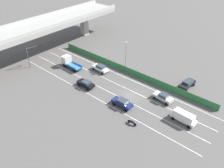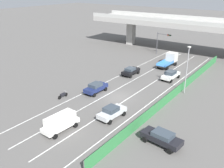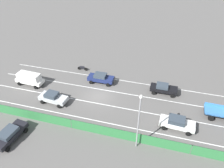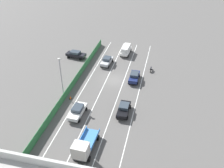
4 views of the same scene
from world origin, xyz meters
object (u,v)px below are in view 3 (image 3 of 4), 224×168
at_px(car_sedan_navy, 101,78).
at_px(street_lamp, 139,118).
at_px(car_hatchback_white, 177,123).
at_px(traffic_cone, 143,136).
at_px(car_van_white, 29,78).
at_px(car_sedan_black, 163,88).
at_px(parked_sedan_dark, 10,134).
at_px(motorcycle, 82,68).
at_px(car_sedan_silver, 53,97).

bearing_deg(car_sedan_navy, street_lamp, 35.46).
xyz_separation_m(car_sedan_navy, street_lamp, (11.62, 8.28, 3.72)).
relative_size(car_hatchback_white, traffic_cone, 6.82).
bearing_deg(car_van_white, car_hatchback_white, 81.68).
xyz_separation_m(car_sedan_black, traffic_cone, (10.04, -1.65, -0.55)).
height_order(car_sedan_black, traffic_cone, car_sedan_black).
bearing_deg(traffic_cone, car_sedan_navy, -139.01).
bearing_deg(parked_sedan_dark, car_van_white, -157.74).
bearing_deg(car_van_white, street_lamp, 68.09).
distance_m(car_sedan_navy, street_lamp, 14.75).
bearing_deg(motorcycle, car_sedan_black, 78.83).
xyz_separation_m(car_sedan_silver, parked_sedan_dark, (7.82, -1.53, -0.00)).
relative_size(car_van_white, motorcycle, 2.44).
bearing_deg(car_sedan_navy, motorcycle, -122.34).
height_order(car_van_white, car_hatchback_white, car_van_white).
bearing_deg(traffic_cone, car_sedan_black, 170.66).
height_order(car_hatchback_white, street_lamp, street_lamp).
xyz_separation_m(motorcycle, traffic_cone, (13.00, 13.34, -0.15)).
xyz_separation_m(car_hatchback_white, car_sedan_silver, (-0.33, -17.94, -0.01)).
bearing_deg(car_sedan_black, traffic_cone, -9.34).
bearing_deg(parked_sedan_dark, traffic_cone, 106.65).
bearing_deg(car_van_white, car_sedan_silver, 62.26).
height_order(car_sedan_black, car_van_white, car_van_white).
bearing_deg(car_sedan_navy, car_sedan_black, 89.52).
bearing_deg(motorcycle, car_van_white, -45.17).
relative_size(car_sedan_black, car_sedan_navy, 0.97).
distance_m(car_hatchback_white, motorcycle, 20.05).
relative_size(motorcycle, parked_sedan_dark, 0.41).
distance_m(car_sedan_black, car_sedan_navy, 10.45).
bearing_deg(street_lamp, motorcycle, -138.52).
xyz_separation_m(car_sedan_black, car_sedan_navy, (-0.09, -10.45, 0.05)).
height_order(motorcycle, parked_sedan_dark, parked_sedan_dark).
height_order(car_hatchback_white, car_sedan_silver, car_sedan_silver).
xyz_separation_m(car_hatchback_white, traffic_cone, (2.85, -3.94, -0.60)).
bearing_deg(car_van_white, parked_sedan_dark, 22.26).
height_order(car_sedan_navy, parked_sedan_dark, car_sedan_navy).
bearing_deg(parked_sedan_dark, motorcycle, 172.93).
relative_size(car_sedan_navy, traffic_cone, 6.55).
height_order(car_van_white, traffic_cone, car_van_white).
distance_m(car_van_white, car_hatchback_white, 24.23).
distance_m(car_hatchback_white, car_sedan_silver, 17.95).
distance_m(car_van_white, car_sedan_navy, 11.85).
distance_m(car_sedan_black, traffic_cone, 10.19).
bearing_deg(traffic_cone, street_lamp, -19.35).
bearing_deg(car_sedan_black, parked_sedan_dark, -49.48).
height_order(car_sedan_black, car_sedan_navy, car_sedan_navy).
relative_size(car_sedan_silver, traffic_cone, 6.53).
relative_size(car_hatchback_white, car_sedan_navy, 1.04).
bearing_deg(car_sedan_navy, parked_sedan_dark, -24.49).
bearing_deg(motorcycle, car_sedan_silver, -3.83).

